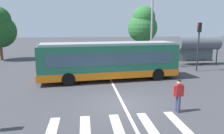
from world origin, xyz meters
TOP-DOWN VIEW (x-y plane):
  - ground_plane at (0.00, 0.00)m, footprint 160.00×160.00m
  - city_transit_bus at (-0.11, 5.66)m, footprint 11.53×3.74m
  - pedestrian_crossing_street at (2.58, -1.59)m, footprint 0.58×0.35m
  - parked_car_champagne at (-2.99, 14.93)m, footprint 2.03×4.58m
  - parked_car_black at (-0.35, 15.12)m, footprint 1.88×4.50m
  - parked_car_white at (2.51, 14.50)m, footprint 1.88×4.50m
  - traffic_light_far_corner at (8.80, 8.02)m, footprint 0.33×0.32m
  - bus_stop_shelter at (10.84, 11.61)m, footprint 4.80×1.54m
  - twin_arm_street_lamp at (4.77, 10.09)m, footprint 4.57×0.32m
  - background_tree_right at (6.09, 18.27)m, footprint 4.11×4.11m
  - crosswalk_painted_stripes at (-0.76, -3.04)m, footprint 6.07×2.96m
  - lane_center_line at (-0.01, 2.00)m, footprint 0.16×24.00m

SIDE VIEW (x-z plane):
  - ground_plane at x=0.00m, z-range 0.00..0.00m
  - lane_center_line at x=-0.01m, z-range 0.00..0.01m
  - crosswalk_painted_stripes at x=-0.76m, z-range 0.00..0.01m
  - parked_car_champagne at x=-2.99m, z-range 0.09..1.44m
  - parked_car_black at x=-0.35m, z-range 0.09..1.44m
  - parked_car_white at x=2.51m, z-range 0.09..1.44m
  - pedestrian_crossing_street at x=2.58m, z-range 0.11..1.83m
  - city_transit_bus at x=-0.11m, z-range 0.06..3.12m
  - bus_stop_shelter at x=10.84m, z-range 0.79..4.04m
  - traffic_light_far_corner at x=8.80m, z-range 0.80..5.49m
  - background_tree_right at x=6.09m, z-range 1.00..8.12m
  - twin_arm_street_lamp at x=4.77m, z-range 1.01..9.19m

